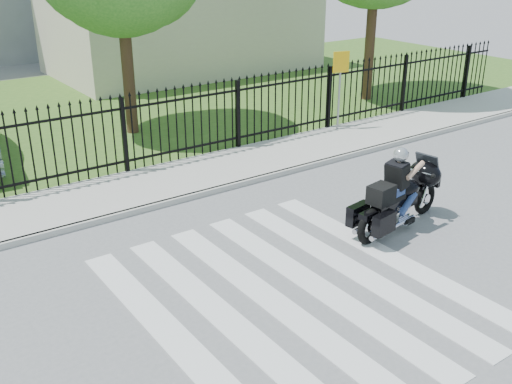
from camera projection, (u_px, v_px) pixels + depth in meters
ground at (294, 293)px, 8.99m from camera, size 120.00×120.00×0.00m
crosswalk at (294, 293)px, 8.99m from camera, size 5.00×5.50×0.01m
sidewalk at (147, 187)px, 12.73m from camera, size 40.00×2.00×0.12m
curb at (169, 202)px, 11.98m from camera, size 40.00×0.12×0.12m
grass_strip at (45, 117)px, 18.02m from camera, size 40.00×12.00×0.02m
iron_fence at (125, 137)px, 13.16m from camera, size 26.00×0.04×1.80m
building_low at (182, 26)px, 24.09m from camera, size 10.00×6.00×3.50m
motorcycle_rider at (398, 195)px, 10.79m from camera, size 2.42×1.02×1.60m
traffic_sign at (340, 74)px, 15.89m from camera, size 0.45×0.15×2.11m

